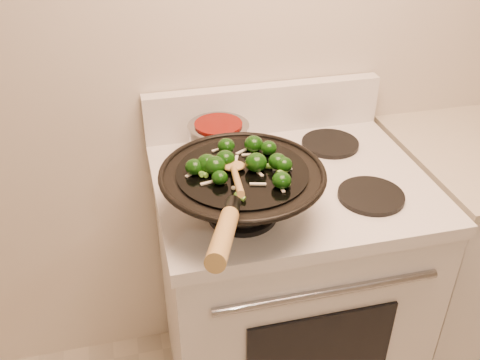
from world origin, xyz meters
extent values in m
plane|color=silver|center=(0.00, 1.50, 1.30)|extent=(3.50, 0.00, 3.50)
cube|color=white|center=(-0.17, 1.17, 0.44)|extent=(0.76, 0.64, 0.88)
cube|color=white|center=(-0.17, 1.17, 0.90)|extent=(0.78, 0.66, 0.04)
cube|color=white|center=(-0.17, 1.47, 1.00)|extent=(0.78, 0.05, 0.16)
cylinder|color=gray|center=(-0.17, 0.84, 0.78)|extent=(0.60, 0.02, 0.02)
cube|color=black|center=(-0.17, 0.84, 0.55)|extent=(0.42, 0.01, 0.28)
cylinder|color=black|center=(-0.35, 1.02, 0.93)|extent=(0.18, 0.18, 0.01)
cylinder|color=black|center=(0.01, 1.02, 0.93)|extent=(0.18, 0.18, 0.01)
cylinder|color=black|center=(-0.35, 1.32, 0.93)|extent=(0.18, 0.18, 0.01)
cylinder|color=black|center=(0.01, 1.32, 0.93)|extent=(0.18, 0.18, 0.01)
torus|color=black|center=(-0.35, 1.02, 1.05)|extent=(0.41, 0.41, 0.02)
cylinder|color=black|center=(-0.35, 1.02, 1.06)|extent=(0.33, 0.33, 0.01)
cylinder|color=black|center=(-0.42, 0.80, 1.11)|extent=(0.05, 0.08, 0.05)
cylinder|color=#AC8243|center=(-0.47, 0.67, 1.15)|extent=(0.10, 0.22, 0.09)
ellipsoid|color=black|center=(-0.26, 1.01, 1.08)|extent=(0.05, 0.05, 0.04)
cylinder|color=#4A742A|center=(-0.25, 1.01, 1.06)|extent=(0.02, 0.02, 0.02)
ellipsoid|color=black|center=(-0.26, 1.09, 1.08)|extent=(0.04, 0.04, 0.04)
ellipsoid|color=black|center=(-0.42, 1.03, 1.08)|extent=(0.05, 0.05, 0.05)
ellipsoid|color=black|center=(-0.28, 0.93, 1.08)|extent=(0.05, 0.05, 0.04)
cylinder|color=#4A742A|center=(-0.26, 0.93, 1.06)|extent=(0.02, 0.02, 0.02)
ellipsoid|color=black|center=(-0.25, 1.00, 1.08)|extent=(0.04, 0.04, 0.04)
ellipsoid|color=black|center=(-0.32, 1.02, 1.08)|extent=(0.05, 0.05, 0.05)
ellipsoid|color=black|center=(-0.38, 1.06, 1.08)|extent=(0.05, 0.05, 0.04)
cylinder|color=#4A742A|center=(-0.37, 1.06, 1.06)|extent=(0.02, 0.02, 0.02)
ellipsoid|color=black|center=(-0.30, 1.11, 1.08)|extent=(0.05, 0.05, 0.04)
ellipsoid|color=black|center=(-0.37, 1.12, 1.08)|extent=(0.05, 0.05, 0.04)
ellipsoid|color=black|center=(-0.47, 1.04, 1.08)|extent=(0.04, 0.04, 0.04)
cylinder|color=#4A742A|center=(-0.45, 1.04, 1.06)|extent=(0.02, 0.01, 0.01)
ellipsoid|color=black|center=(-0.43, 1.04, 1.08)|extent=(0.05, 0.05, 0.04)
ellipsoid|color=black|center=(-0.41, 0.98, 1.07)|extent=(0.04, 0.04, 0.03)
cube|color=white|center=(-0.33, 0.95, 1.06)|extent=(0.04, 0.02, 0.00)
cube|color=white|center=(-0.31, 1.00, 1.06)|extent=(0.02, 0.05, 0.00)
cube|color=white|center=(-0.36, 1.06, 1.06)|extent=(0.03, 0.06, 0.00)
cube|color=white|center=(-0.30, 1.02, 1.06)|extent=(0.03, 0.05, 0.00)
cube|color=white|center=(-0.33, 1.11, 1.06)|extent=(0.05, 0.03, 0.00)
cube|color=white|center=(-0.31, 1.09, 1.06)|extent=(0.05, 0.01, 0.00)
cube|color=white|center=(-0.45, 1.05, 1.06)|extent=(0.03, 0.04, 0.00)
cube|color=white|center=(-0.38, 1.14, 1.06)|extent=(0.06, 0.02, 0.00)
cube|color=white|center=(-0.47, 1.03, 1.06)|extent=(0.04, 0.03, 0.00)
cube|color=white|center=(-0.44, 0.98, 1.06)|extent=(0.04, 0.02, 0.00)
cube|color=white|center=(-0.28, 0.92, 1.06)|extent=(0.01, 0.04, 0.00)
cube|color=white|center=(-0.25, 1.00, 1.06)|extent=(0.05, 0.02, 0.00)
cube|color=white|center=(-0.42, 1.07, 1.06)|extent=(0.03, 0.05, 0.00)
cylinder|color=#61A334|center=(-0.45, 1.01, 1.07)|extent=(0.03, 0.02, 0.02)
cylinder|color=#61A334|center=(-0.45, 1.02, 1.07)|extent=(0.02, 0.02, 0.01)
cylinder|color=#61A334|center=(-0.26, 0.98, 1.07)|extent=(0.02, 0.03, 0.02)
cylinder|color=#61A334|center=(-0.38, 0.90, 1.07)|extent=(0.02, 0.03, 0.02)
cylinder|color=#61A334|center=(-0.25, 0.99, 1.07)|extent=(0.02, 0.03, 0.02)
cylinder|color=#61A334|center=(-0.28, 1.02, 1.07)|extent=(0.02, 0.02, 0.01)
sphere|color=beige|center=(-0.41, 1.07, 1.06)|extent=(0.01, 0.01, 0.01)
sphere|color=beige|center=(-0.40, 0.98, 1.06)|extent=(0.01, 0.01, 0.01)
sphere|color=beige|center=(-0.39, 0.95, 1.06)|extent=(0.01, 0.01, 0.01)
ellipsoid|color=#AC8243|center=(-0.37, 1.03, 1.07)|extent=(0.07, 0.06, 0.02)
cylinder|color=#AC8243|center=(-0.39, 0.91, 1.11)|extent=(0.05, 0.24, 0.10)
cylinder|color=gray|center=(-0.35, 1.32, 0.98)|extent=(0.18, 0.18, 0.10)
cylinder|color=#620904|center=(-0.35, 1.32, 1.04)|extent=(0.14, 0.14, 0.01)
cylinder|color=black|center=(-0.37, 1.17, 1.03)|extent=(0.03, 0.11, 0.02)
camera|label=1|loc=(-0.61, -0.06, 1.75)|focal=40.00mm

